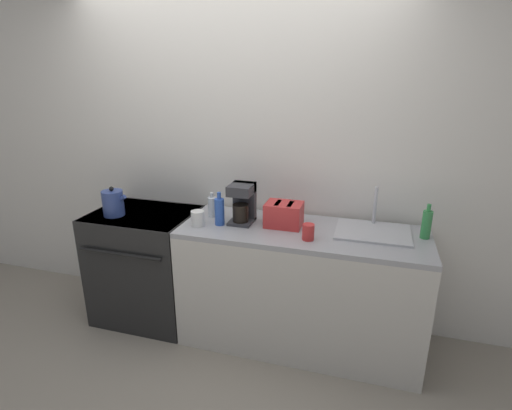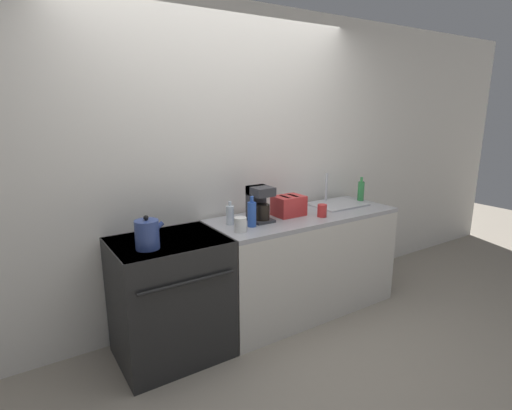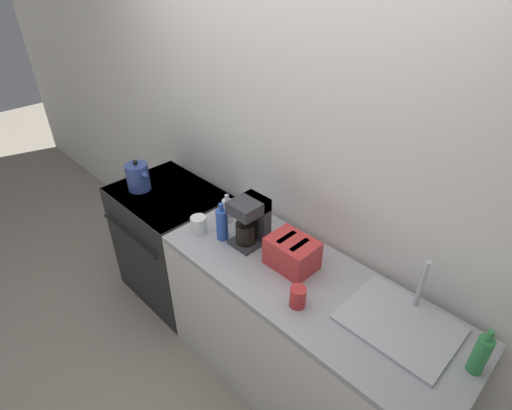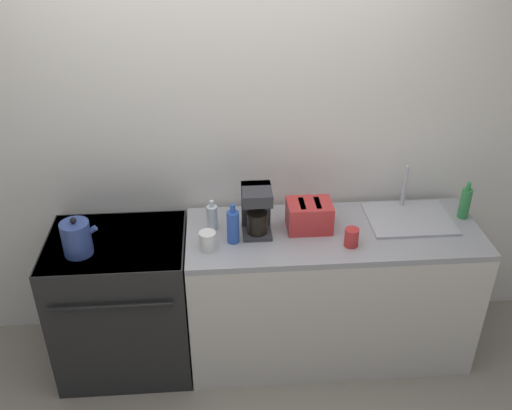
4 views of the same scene
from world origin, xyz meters
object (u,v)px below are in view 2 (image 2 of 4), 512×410
object	(u,v)px
cup_white	(240,224)
coffee_maker	(259,203)
stove	(171,297)
kettle	(147,234)
bottle_green	(361,191)
bottle_blue	(252,214)
bottle_clear	(230,215)
cup_red	(322,211)
toaster	(289,206)

from	to	relation	value
cup_white	coffee_maker	bearing A→B (deg)	30.72
stove	kettle	xyz separation A→B (m)	(-0.17, -0.10, 0.53)
bottle_green	kettle	bearing A→B (deg)	-174.70
bottle_blue	cup_white	distance (m)	0.16
cup_white	bottle_clear	bearing A→B (deg)	82.37
coffee_maker	bottle_green	world-z (taller)	coffee_maker
kettle	bottle_green	xyz separation A→B (m)	(2.20, 0.20, 0.00)
bottle_blue	coffee_maker	bearing A→B (deg)	36.83
bottle_clear	cup_red	xyz separation A→B (m)	(0.75, -0.22, -0.02)
bottle_blue	toaster	bearing A→B (deg)	13.60
cup_red	cup_white	xyz separation A→B (m)	(-0.78, 0.02, 0.00)
bottle_blue	cup_red	bearing A→B (deg)	-7.60
stove	bottle_blue	bearing A→B (deg)	-4.78
stove	cup_red	world-z (taller)	cup_red
stove	cup_red	xyz separation A→B (m)	(1.30, -0.14, 0.49)
stove	kettle	bearing A→B (deg)	-148.91
bottle_clear	bottle_green	distance (m)	1.48
coffee_maker	cup_white	xyz separation A→B (m)	(-0.28, -0.16, -0.10)
stove	toaster	bearing A→B (deg)	2.65
bottle_green	cup_white	world-z (taller)	bottle_green
bottle_green	bottle_blue	distance (m)	1.37
stove	cup_red	distance (m)	1.40
bottle_clear	bottle_blue	size ratio (longest dim) A/B	0.77
bottle_blue	kettle	bearing A→B (deg)	-176.71
toaster	coffee_maker	bearing A→B (deg)	-179.29
stove	bottle_green	bearing A→B (deg)	2.85
toaster	cup_red	bearing A→B (deg)	-43.20
coffee_maker	cup_red	bearing A→B (deg)	-20.38
bottle_blue	cup_red	distance (m)	0.65
bottle_green	cup_red	bearing A→B (deg)	-161.57
bottle_green	cup_red	xyz separation A→B (m)	(-0.72, -0.24, -0.04)
bottle_green	cup_white	xyz separation A→B (m)	(-1.51, -0.22, -0.04)
kettle	coffee_maker	size ratio (longest dim) A/B	0.79
bottle_clear	bottle_blue	bearing A→B (deg)	-50.80
coffee_maker	cup_white	bearing A→B (deg)	-149.28
bottle_clear	coffee_maker	bearing A→B (deg)	-8.37
cup_red	cup_white	world-z (taller)	cup_white
stove	bottle_green	size ratio (longest dim) A/B	3.85
coffee_maker	stove	bearing A→B (deg)	-176.62
bottle_clear	cup_white	distance (m)	0.20
kettle	toaster	world-z (taller)	kettle
stove	cup_white	xyz separation A→B (m)	(0.52, -0.12, 0.49)
bottle_clear	bottle_green	world-z (taller)	bottle_green
kettle	cup_white	size ratio (longest dim) A/B	2.10
coffee_maker	bottle_clear	size ratio (longest dim) A/B	1.54
bottle_blue	cup_white	bearing A→B (deg)	-156.07
cup_red	coffee_maker	bearing A→B (deg)	159.62
stove	cup_red	size ratio (longest dim) A/B	8.47
coffee_maker	bottle_green	size ratio (longest dim) A/B	1.22
bottle_green	bottle_clear	bearing A→B (deg)	-179.34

